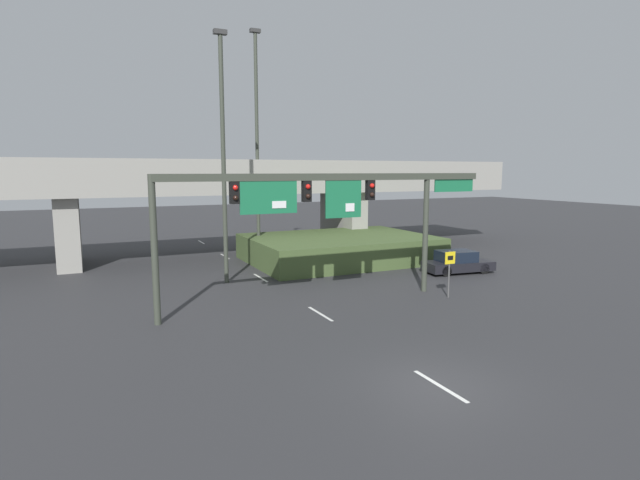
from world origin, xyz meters
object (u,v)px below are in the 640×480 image
at_px(signal_gantry, 325,198).
at_px(parked_sedan_near_right, 457,263).
at_px(highway_light_pole_near, 223,153).
at_px(speed_limit_sign, 449,267).
at_px(highway_light_pole_far, 257,142).

bearing_deg(signal_gantry, parked_sedan_near_right, 16.05).
relative_size(highway_light_pole_near, parked_sedan_near_right, 3.07).
height_order(speed_limit_sign, parked_sedan_near_right, speed_limit_sign).
distance_m(highway_light_pole_far, parked_sedan_near_right, 15.43).
height_order(highway_light_pole_near, parked_sedan_near_right, highway_light_pole_near).
relative_size(signal_gantry, speed_limit_sign, 7.01).
bearing_deg(highway_light_pole_near, signal_gantry, -64.43).
height_order(signal_gantry, highway_light_pole_far, highway_light_pole_far).
xyz_separation_m(speed_limit_sign, highway_light_pole_far, (-5.11, 14.08, 6.60)).
bearing_deg(highway_light_pole_far, highway_light_pole_near, -122.77).
distance_m(speed_limit_sign, parked_sedan_near_right, 6.53).
xyz_separation_m(speed_limit_sign, highway_light_pole_near, (-9.04, 7.99, 5.61)).
relative_size(signal_gantry, parked_sedan_near_right, 3.74).
distance_m(speed_limit_sign, highway_light_pole_near, 13.30).
bearing_deg(parked_sedan_near_right, speed_limit_sign, -126.26).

